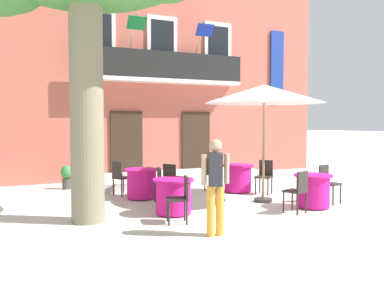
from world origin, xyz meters
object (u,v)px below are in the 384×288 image
(cafe_table_middle, at_px, (173,196))
(cafe_table_far_side, at_px, (142,183))
(cafe_chair_near_tree_0, at_px, (298,189))
(ground_planter_left, at_px, (66,176))
(cafe_chair_near_tree_1, at_px, (328,181))
(cafe_chair_front_1, at_px, (212,172))
(cafe_table_near_tree, at_px, (313,191))
(cafe_chair_far_side_1, at_px, (167,180))
(cafe_chair_middle_1, at_px, (164,184))
(cafe_chair_front_0, at_px, (265,174))
(cafe_table_front, at_px, (238,178))
(pedestrian_near_entrance, at_px, (215,181))
(cafe_chair_middle_0, at_px, (181,196))
(cafe_umbrella, at_px, (264,94))
(cafe_chair_far_side_0, at_px, (120,176))

(cafe_table_middle, distance_m, cafe_table_far_side, 1.98)
(cafe_chair_near_tree_0, height_order, ground_planter_left, cafe_chair_near_tree_0)
(cafe_chair_near_tree_1, bearing_deg, cafe_chair_front_1, 121.62)
(cafe_table_middle, bearing_deg, cafe_table_near_tree, -13.12)
(cafe_chair_far_side_1, bearing_deg, cafe_table_middle, -106.30)
(cafe_table_middle, distance_m, cafe_chair_middle_1, 0.77)
(cafe_chair_front_0, bearing_deg, cafe_chair_near_tree_1, -68.91)
(cafe_table_middle, bearing_deg, cafe_chair_middle_1, 84.12)
(cafe_chair_middle_1, height_order, cafe_table_front, cafe_chair_middle_1)
(cafe_table_middle, height_order, cafe_chair_front_0, cafe_chair_front_0)
(cafe_chair_front_1, bearing_deg, pedestrian_near_entrance, -117.27)
(cafe_table_near_tree, distance_m, cafe_chair_near_tree_0, 0.77)
(cafe_chair_near_tree_0, bearing_deg, cafe_table_far_side, 129.54)
(cafe_chair_near_tree_0, xyz_separation_m, cafe_chair_front_0, (0.74, 2.26, 0.00))
(cafe_chair_middle_0, distance_m, cafe_chair_middle_1, 1.51)
(cafe_table_middle, height_order, cafe_chair_middle_0, cafe_chair_middle_0)
(cafe_table_near_tree, distance_m, cafe_chair_front_1, 3.19)
(cafe_chair_front_1, xyz_separation_m, ground_planter_left, (-3.69, 2.01, -0.14))
(cafe_umbrella, bearing_deg, ground_planter_left, 135.58)
(cafe_table_middle, bearing_deg, cafe_umbrella, 7.43)
(cafe_chair_front_1, bearing_deg, cafe_table_middle, -132.95)
(cafe_chair_near_tree_1, xyz_separation_m, cafe_umbrella, (-1.32, 0.78, 2.08))
(cafe_table_near_tree, relative_size, cafe_umbrella, 0.30)
(cafe_chair_middle_1, relative_size, cafe_table_front, 1.05)
(cafe_chair_far_side_0, bearing_deg, cafe_table_middle, -80.94)
(cafe_chair_middle_0, xyz_separation_m, pedestrian_near_entrance, (0.18, -1.06, 0.41))
(cafe_chair_far_side_0, distance_m, pedestrian_near_entrance, 4.47)
(pedestrian_near_entrance, bearing_deg, cafe_table_near_tree, 18.94)
(cafe_table_middle, bearing_deg, cafe_chair_front_1, 47.05)
(cafe_table_near_tree, xyz_separation_m, cafe_umbrella, (-0.62, 1.06, 2.22))
(cafe_chair_middle_1, height_order, cafe_table_far_side, cafe_chair_middle_1)
(cafe_chair_near_tree_0, distance_m, cafe_chair_far_side_1, 3.16)
(cafe_chair_middle_1, xyz_separation_m, cafe_chair_front_1, (2.06, 1.55, 0.00))
(cafe_table_middle, relative_size, cafe_chair_middle_1, 0.95)
(cafe_table_far_side, distance_m, cafe_chair_far_side_0, 0.77)
(cafe_chair_near_tree_0, distance_m, cafe_chair_middle_0, 2.61)
(cafe_chair_far_side_0, distance_m, cafe_umbrella, 4.27)
(cafe_chair_far_side_0, bearing_deg, cafe_chair_far_side_1, -57.02)
(cafe_chair_near_tree_1, distance_m, cafe_chair_front_1, 3.23)
(cafe_table_near_tree, relative_size, cafe_table_front, 1.00)
(cafe_table_near_tree, relative_size, cafe_chair_near_tree_0, 0.95)
(cafe_chair_far_side_0, height_order, cafe_umbrella, cafe_umbrella)
(cafe_chair_far_side_0, height_order, ground_planter_left, cafe_chair_far_side_0)
(cafe_chair_middle_1, distance_m, cafe_chair_front_1, 2.58)
(cafe_chair_middle_1, relative_size, cafe_chair_far_side_1, 1.00)
(cafe_chair_front_1, height_order, cafe_umbrella, cafe_umbrella)
(cafe_chair_near_tree_1, height_order, cafe_chair_middle_1, same)
(cafe_chair_near_tree_0, distance_m, pedestrian_near_entrance, 2.56)
(cafe_chair_middle_1, bearing_deg, pedestrian_near_entrance, -91.08)
(cafe_chair_middle_1, xyz_separation_m, cafe_chair_front_0, (3.11, 0.47, 0.00))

